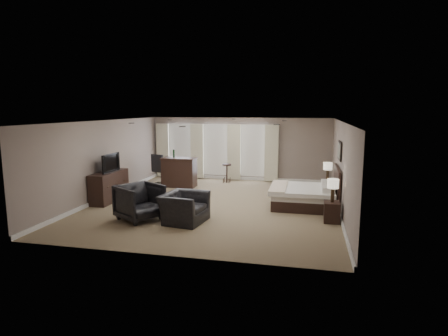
% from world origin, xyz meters
% --- Properties ---
extents(room, '(7.60, 8.60, 2.64)m').
position_xyz_m(room, '(0.00, 0.00, 1.30)').
color(room, '#75644A').
rests_on(room, ground).
extents(window_bay, '(5.25, 0.20, 2.30)m').
position_xyz_m(window_bay, '(-1.00, 4.11, 1.20)').
color(window_bay, silver).
rests_on(window_bay, room).
extents(bed, '(1.95, 1.86, 1.24)m').
position_xyz_m(bed, '(2.58, 0.35, 0.62)').
color(bed, silver).
rests_on(bed, ground).
extents(nightstand_near, '(0.41, 0.50, 0.54)m').
position_xyz_m(nightstand_near, '(3.47, -1.10, 0.27)').
color(nightstand_near, black).
rests_on(nightstand_near, ground).
extents(nightstand_far, '(0.42, 0.52, 0.56)m').
position_xyz_m(nightstand_far, '(3.47, 1.80, 0.28)').
color(nightstand_far, black).
rests_on(nightstand_far, ground).
extents(lamp_near, '(0.30, 0.30, 0.62)m').
position_xyz_m(lamp_near, '(3.47, -1.10, 0.85)').
color(lamp_near, beige).
rests_on(lamp_near, nightstand_near).
extents(lamp_far, '(0.30, 0.30, 0.62)m').
position_xyz_m(lamp_far, '(3.47, 1.80, 0.87)').
color(lamp_far, beige).
rests_on(lamp_far, nightstand_far).
extents(wall_art, '(0.04, 0.96, 0.56)m').
position_xyz_m(wall_art, '(3.70, 0.35, 1.75)').
color(wall_art, slate).
rests_on(wall_art, room).
extents(dresser, '(0.54, 1.66, 0.96)m').
position_xyz_m(dresser, '(-3.45, -0.34, 0.48)').
color(dresser, black).
rests_on(dresser, ground).
extents(tv, '(0.59, 1.02, 0.13)m').
position_xyz_m(tv, '(-3.45, -0.34, 1.03)').
color(tv, black).
rests_on(tv, dresser).
extents(armchair_near, '(0.94, 1.29, 1.04)m').
position_xyz_m(armchair_near, '(-0.35, -1.96, 0.52)').
color(armchair_near, black).
rests_on(armchair_near, ground).
extents(armchair_far, '(1.37, 1.39, 1.07)m').
position_xyz_m(armchair_far, '(-1.58, -2.03, 0.54)').
color(armchair_far, black).
rests_on(armchair_far, ground).
extents(bar_counter, '(1.30, 0.68, 1.13)m').
position_xyz_m(bar_counter, '(-1.99, 2.30, 0.57)').
color(bar_counter, black).
rests_on(bar_counter, ground).
extents(bar_stool_left, '(0.36, 0.36, 0.69)m').
position_xyz_m(bar_stool_left, '(-2.15, 3.74, 0.34)').
color(bar_stool_left, black).
rests_on(bar_stool_left, ground).
extents(bar_stool_right, '(0.48, 0.48, 0.77)m').
position_xyz_m(bar_stool_right, '(-0.37, 3.46, 0.38)').
color(bar_stool_right, black).
rests_on(bar_stool_right, ground).
extents(desk_chair, '(0.79, 0.79, 1.23)m').
position_xyz_m(desk_chair, '(-2.81, 2.54, 0.61)').
color(desk_chair, black).
rests_on(desk_chair, ground).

